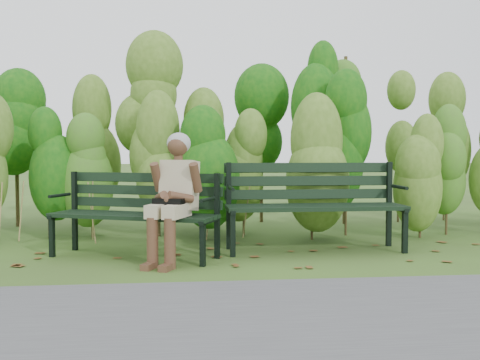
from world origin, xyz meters
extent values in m
plane|color=#35451F|center=(0.00, 0.00, 0.00)|extent=(80.00, 80.00, 0.00)
cube|color=#474749|center=(0.00, -2.20, 0.01)|extent=(60.00, 2.50, 0.01)
cylinder|color=#47381E|center=(-2.14, 1.30, 0.40)|extent=(0.03, 0.03, 0.80)
ellipsoid|color=#446C26|center=(-2.14, 1.30, 1.04)|extent=(0.64, 0.64, 1.44)
cylinder|color=#47381E|center=(-1.53, 1.30, 0.40)|extent=(0.03, 0.03, 0.80)
ellipsoid|color=#446C26|center=(-1.53, 1.30, 1.04)|extent=(0.64, 0.64, 1.44)
cylinder|color=#47381E|center=(-0.92, 1.30, 0.40)|extent=(0.03, 0.03, 0.80)
ellipsoid|color=#446C26|center=(-0.92, 1.30, 1.04)|extent=(0.64, 0.64, 1.44)
cylinder|color=#47381E|center=(-0.31, 1.30, 0.40)|extent=(0.03, 0.03, 0.80)
ellipsoid|color=#446C26|center=(-0.31, 1.30, 1.04)|extent=(0.64, 0.64, 1.44)
cylinder|color=#47381E|center=(0.31, 1.30, 0.40)|extent=(0.03, 0.03, 0.80)
ellipsoid|color=#446C26|center=(0.31, 1.30, 1.04)|extent=(0.64, 0.64, 1.44)
cylinder|color=#47381E|center=(0.92, 1.30, 0.40)|extent=(0.03, 0.03, 0.80)
ellipsoid|color=#446C26|center=(0.92, 1.30, 1.04)|extent=(0.64, 0.64, 1.44)
cylinder|color=#47381E|center=(1.53, 1.30, 0.40)|extent=(0.03, 0.03, 0.80)
ellipsoid|color=#446C26|center=(1.53, 1.30, 1.04)|extent=(0.64, 0.64, 1.44)
cylinder|color=#47381E|center=(2.14, 1.30, 0.40)|extent=(0.03, 0.03, 0.80)
ellipsoid|color=#446C26|center=(2.14, 1.30, 1.04)|extent=(0.64, 0.64, 1.44)
cylinder|color=#47381E|center=(2.75, 1.30, 0.40)|extent=(0.03, 0.03, 0.80)
ellipsoid|color=#446C26|center=(2.75, 1.30, 1.04)|extent=(0.64, 0.64, 1.44)
cylinder|color=#47381E|center=(-2.69, 2.30, 0.55)|extent=(0.04, 0.04, 1.10)
ellipsoid|color=#105010|center=(-2.69, 2.30, 1.43)|extent=(0.70, 0.70, 1.98)
cylinder|color=#47381E|center=(-1.92, 2.30, 0.55)|extent=(0.04, 0.04, 1.10)
ellipsoid|color=#105010|center=(-1.92, 2.30, 1.43)|extent=(0.70, 0.70, 1.98)
cylinder|color=#47381E|center=(-1.15, 2.30, 0.55)|extent=(0.04, 0.04, 1.10)
ellipsoid|color=#105010|center=(-1.15, 2.30, 1.43)|extent=(0.70, 0.70, 1.98)
cylinder|color=#47381E|center=(-0.38, 2.30, 0.55)|extent=(0.04, 0.04, 1.10)
ellipsoid|color=#105010|center=(-0.38, 2.30, 1.43)|extent=(0.70, 0.70, 1.98)
cylinder|color=#47381E|center=(0.38, 2.30, 0.55)|extent=(0.04, 0.04, 1.10)
ellipsoid|color=#105010|center=(0.38, 2.30, 1.43)|extent=(0.70, 0.70, 1.98)
cylinder|color=#47381E|center=(1.15, 2.30, 0.55)|extent=(0.04, 0.04, 1.10)
ellipsoid|color=#105010|center=(1.15, 2.30, 1.43)|extent=(0.70, 0.70, 1.98)
cylinder|color=#47381E|center=(1.92, 2.30, 0.55)|extent=(0.04, 0.04, 1.10)
ellipsoid|color=#105010|center=(1.92, 2.30, 1.43)|extent=(0.70, 0.70, 1.98)
cylinder|color=#47381E|center=(2.69, 2.30, 0.55)|extent=(0.04, 0.04, 1.10)
ellipsoid|color=#105010|center=(2.69, 2.30, 1.43)|extent=(0.70, 0.70, 1.98)
cylinder|color=#47381E|center=(3.46, 2.30, 0.55)|extent=(0.04, 0.04, 1.10)
ellipsoid|color=#105010|center=(3.46, 2.30, 1.43)|extent=(0.70, 0.70, 1.98)
cube|color=brown|center=(-0.46, -0.67, 0.00)|extent=(0.11, 0.11, 0.01)
cube|color=brown|center=(1.93, -0.76, 0.00)|extent=(0.11, 0.11, 0.01)
cube|color=brown|center=(-1.33, -1.15, 0.00)|extent=(0.10, 0.09, 0.01)
cube|color=brown|center=(-1.19, -0.52, 0.00)|extent=(0.11, 0.11, 0.01)
cube|color=brown|center=(0.91, 0.23, 0.00)|extent=(0.11, 0.09, 0.01)
cube|color=brown|center=(-2.26, 0.36, 0.00)|extent=(0.09, 0.08, 0.01)
cube|color=brown|center=(0.01, -1.10, 0.00)|extent=(0.09, 0.11, 0.01)
cube|color=brown|center=(1.72, -0.21, 0.00)|extent=(0.10, 0.11, 0.01)
cube|color=brown|center=(0.37, 0.53, 0.00)|extent=(0.11, 0.10, 0.01)
cube|color=brown|center=(0.23, 0.50, 0.00)|extent=(0.11, 0.11, 0.01)
cube|color=brown|center=(-0.38, -0.68, 0.00)|extent=(0.11, 0.11, 0.01)
cube|color=brown|center=(-2.09, -0.28, 0.00)|extent=(0.11, 0.11, 0.01)
cube|color=brown|center=(-1.19, -0.33, 0.00)|extent=(0.09, 0.11, 0.01)
cube|color=brown|center=(0.35, -0.09, 0.00)|extent=(0.09, 0.11, 0.01)
cube|color=brown|center=(-1.67, -0.96, 0.00)|extent=(0.09, 0.10, 0.01)
cube|color=brown|center=(0.14, 0.09, 0.00)|extent=(0.09, 0.11, 0.01)
cube|color=brown|center=(0.07, 0.96, 0.00)|extent=(0.11, 0.11, 0.01)
cube|color=brown|center=(0.87, -1.03, 0.00)|extent=(0.11, 0.11, 0.01)
cube|color=brown|center=(-0.75, -0.06, 0.00)|extent=(0.11, 0.11, 0.01)
cube|color=brown|center=(-0.27, 0.05, 0.00)|extent=(0.11, 0.11, 0.01)
cube|color=brown|center=(-1.11, -0.65, 0.00)|extent=(0.07, 0.09, 0.01)
cube|color=brown|center=(0.48, -0.93, 0.00)|extent=(0.11, 0.11, 0.01)
cube|color=brown|center=(-1.09, 0.05, 0.00)|extent=(0.08, 0.10, 0.01)
cube|color=black|center=(-1.13, 0.04, 0.42)|extent=(1.57, 0.74, 0.04)
cube|color=black|center=(-1.09, 0.14, 0.42)|extent=(1.57, 0.74, 0.04)
cube|color=black|center=(-1.04, 0.25, 0.42)|extent=(1.57, 0.74, 0.04)
cube|color=black|center=(-1.00, 0.36, 0.42)|extent=(1.57, 0.74, 0.04)
cube|color=black|center=(-0.96, 0.44, 0.52)|extent=(1.55, 0.70, 0.10)
cube|color=black|center=(-0.96, 0.45, 0.65)|extent=(1.55, 0.70, 0.10)
cube|color=black|center=(-0.95, 0.46, 0.77)|extent=(1.55, 0.70, 0.10)
cube|color=black|center=(-1.87, 0.34, 0.21)|extent=(0.06, 0.06, 0.42)
cube|color=black|center=(-1.71, 0.70, 0.42)|extent=(0.06, 0.06, 0.83)
cube|color=black|center=(-1.80, 0.51, 0.40)|extent=(0.22, 0.44, 0.04)
cylinder|color=black|center=(-1.81, 0.47, 0.60)|extent=(0.17, 0.33, 0.03)
cube|color=black|center=(-0.41, -0.28, 0.21)|extent=(0.06, 0.06, 0.42)
cube|color=black|center=(-0.25, 0.08, 0.42)|extent=(0.06, 0.06, 0.83)
cube|color=black|center=(-0.34, -0.11, 0.40)|extent=(0.22, 0.44, 0.04)
cylinder|color=black|center=(-0.35, -0.16, 0.60)|extent=(0.17, 0.33, 0.03)
cube|color=black|center=(0.79, 0.17, 0.46)|extent=(1.85, 0.12, 0.04)
cube|color=black|center=(0.79, 0.29, 0.46)|extent=(1.85, 0.12, 0.04)
cube|color=black|center=(0.79, 0.42, 0.46)|extent=(1.85, 0.12, 0.04)
cube|color=black|center=(0.79, 0.55, 0.46)|extent=(1.85, 0.12, 0.04)
cube|color=black|center=(0.79, 0.65, 0.58)|extent=(1.85, 0.06, 0.11)
cube|color=black|center=(0.79, 0.66, 0.72)|extent=(1.85, 0.06, 0.11)
cube|color=black|center=(0.79, 0.68, 0.86)|extent=(1.85, 0.06, 0.11)
cube|color=black|center=(-0.09, 0.15, 0.23)|extent=(0.05, 0.05, 0.46)
cube|color=black|center=(-0.09, 0.59, 0.46)|extent=(0.05, 0.05, 0.93)
cube|color=black|center=(-0.09, 0.36, 0.44)|extent=(0.05, 0.51, 0.04)
cylinder|color=black|center=(-0.09, 0.30, 0.67)|extent=(0.04, 0.39, 0.04)
cube|color=black|center=(1.67, 0.16, 0.23)|extent=(0.05, 0.05, 0.46)
cube|color=black|center=(1.67, 0.60, 0.46)|extent=(0.05, 0.05, 0.93)
cube|color=black|center=(1.67, 0.36, 0.44)|extent=(0.05, 0.51, 0.04)
cylinder|color=black|center=(1.67, 0.31, 0.67)|extent=(0.04, 0.39, 0.04)
cube|color=tan|center=(-0.79, -0.13, 0.50)|extent=(0.28, 0.42, 0.12)
cube|color=tan|center=(-0.64, -0.20, 0.50)|extent=(0.28, 0.42, 0.12)
cylinder|color=#533321|center=(-0.86, -0.28, 0.23)|extent=(0.14, 0.14, 0.45)
cylinder|color=#533321|center=(-0.70, -0.35, 0.23)|extent=(0.14, 0.14, 0.45)
cube|color=#533321|center=(-0.89, -0.35, 0.03)|extent=(0.15, 0.21, 0.06)
cube|color=#533321|center=(-0.73, -0.42, 0.03)|extent=(0.15, 0.21, 0.06)
cube|color=tan|center=(-0.62, 0.07, 0.72)|extent=(0.41, 0.35, 0.49)
cylinder|color=#533321|center=(-0.62, 0.05, 0.97)|extent=(0.09, 0.09, 0.09)
sphere|color=#533321|center=(-0.63, 0.04, 1.10)|extent=(0.20, 0.20, 0.20)
ellipsoid|color=gray|center=(-0.62, 0.06, 1.12)|extent=(0.23, 0.22, 0.21)
cylinder|color=#533321|center=(-0.83, 0.08, 0.80)|extent=(0.16, 0.21, 0.29)
cylinder|color=#533321|center=(-0.46, -0.08, 0.80)|extent=(0.16, 0.21, 0.29)
cylinder|color=#533321|center=(-0.79, -0.08, 0.62)|extent=(0.14, 0.27, 0.12)
cylinder|color=#533321|center=(-0.60, -0.15, 0.62)|extent=(0.26, 0.19, 0.12)
sphere|color=#533321|center=(-0.72, -0.17, 0.60)|extent=(0.10, 0.10, 0.10)
cube|color=black|center=(-0.71, -0.16, 0.54)|extent=(0.31, 0.22, 0.15)
camera|label=1|loc=(-0.62, -5.32, 1.05)|focal=42.00mm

